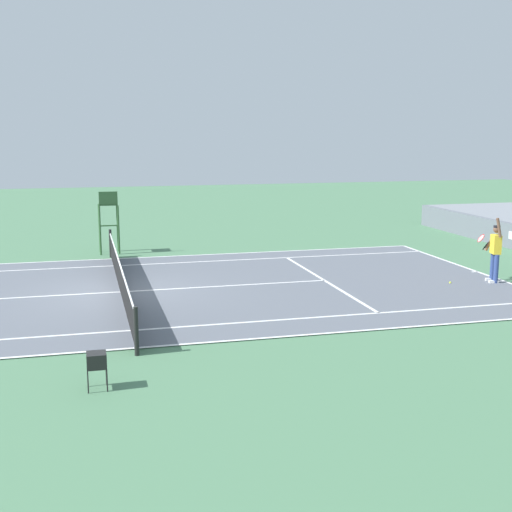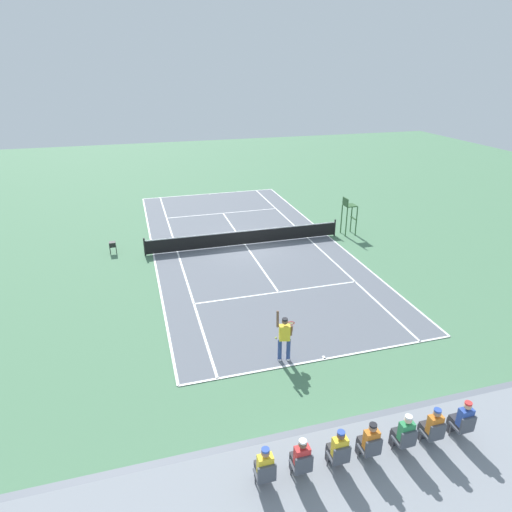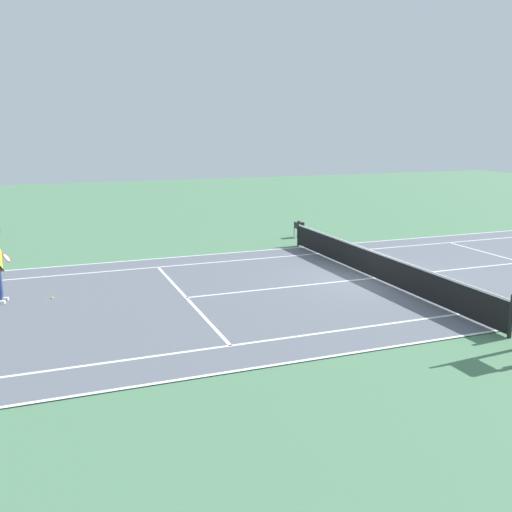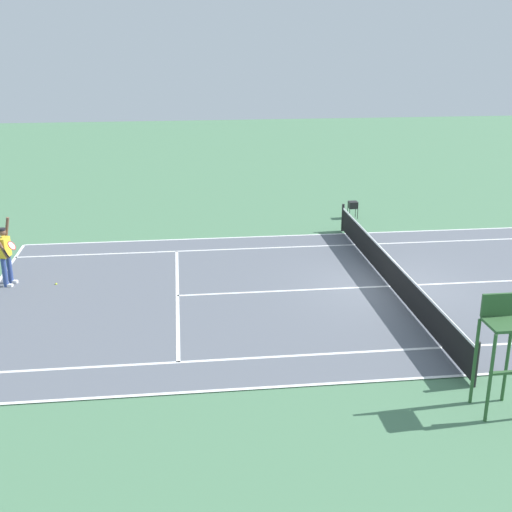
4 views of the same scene
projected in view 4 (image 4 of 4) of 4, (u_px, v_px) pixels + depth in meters
ground_plane at (389, 287)px, 19.93m from camera, size 80.00×80.00×0.00m
court at (389, 287)px, 19.93m from camera, size 11.08×23.88×0.03m
net at (391, 271)px, 19.76m from camera, size 11.98×0.10×1.07m
tennis_player at (5, 254)px, 19.74m from camera, size 0.83×0.61×2.08m
tennis_ball at (56, 284)px, 20.06m from camera, size 0.07×0.07×0.07m
umpire_chair at (501, 340)px, 13.01m from camera, size 0.77×0.77×2.44m
ball_hopper at (353, 205)px, 27.09m from camera, size 0.36×0.36×0.70m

